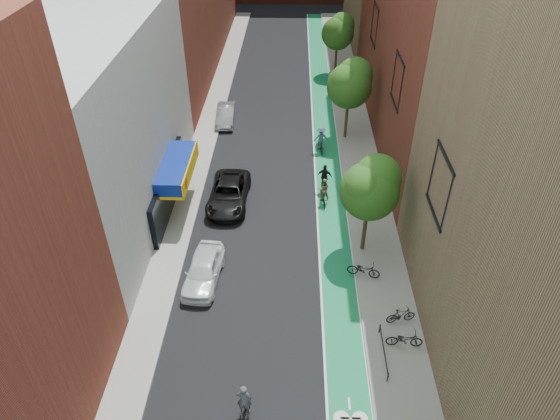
# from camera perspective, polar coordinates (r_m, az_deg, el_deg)

# --- Properties ---
(ground) EXTENTS (160.00, 160.00, 0.00)m
(ground) POSITION_cam_1_polar(r_m,az_deg,el_deg) (23.97, -2.32, -20.41)
(ground) COLOR black
(ground) RESTS_ON ground
(bike_lane) EXTENTS (2.00, 68.00, 0.01)m
(bike_lane) POSITION_cam_1_polar(r_m,az_deg,el_deg) (43.88, 5.10, 9.45)
(bike_lane) COLOR #157649
(bike_lane) RESTS_ON ground
(sidewalk_left) EXTENTS (2.00, 68.00, 0.15)m
(sidewalk_left) POSITION_cam_1_polar(r_m,az_deg,el_deg) (44.37, -8.08, 9.65)
(sidewalk_left) COLOR gray
(sidewalk_left) RESTS_ON ground
(sidewalk_right) EXTENTS (3.00, 68.00, 0.15)m
(sidewalk_right) POSITION_cam_1_polar(r_m,az_deg,el_deg) (44.07, 8.39, 9.43)
(sidewalk_right) COLOR gray
(sidewalk_right) RESTS_ON ground
(building_left_white) EXTENTS (8.00, 20.00, 12.00)m
(building_left_white) POSITION_cam_1_polar(r_m,az_deg,el_deg) (32.77, -20.80, 8.86)
(building_left_white) COLOR silver
(building_left_white) RESTS_ON ground
(tree_near) EXTENTS (3.40, 3.36, 6.42)m
(tree_near) POSITION_cam_1_polar(r_m,az_deg,el_deg) (28.00, 10.35, 2.63)
(tree_near) COLOR #332619
(tree_near) RESTS_ON ground
(tree_mid) EXTENTS (3.55, 3.53, 6.74)m
(tree_mid) POSITION_cam_1_polar(r_m,az_deg,el_deg) (40.17, 8.02, 14.25)
(tree_mid) COLOR #332619
(tree_mid) RESTS_ON ground
(tree_far) EXTENTS (3.30, 3.25, 6.21)m
(tree_far) POSITION_cam_1_polar(r_m,az_deg,el_deg) (53.43, 6.67, 19.68)
(tree_far) COLOR #332619
(tree_far) RESTS_ON ground
(parked_car_white) EXTENTS (2.12, 4.59, 1.52)m
(parked_car_white) POSITION_cam_1_polar(r_m,az_deg,el_deg) (28.35, -8.75, -6.80)
(parked_car_white) COLOR white
(parked_car_white) RESTS_ON ground
(parked_car_black) EXTENTS (2.70, 5.61, 1.54)m
(parked_car_black) POSITION_cam_1_polar(r_m,az_deg,el_deg) (33.94, -5.89, 1.88)
(parked_car_black) COLOR black
(parked_car_black) RESTS_ON ground
(parked_car_silver) EXTENTS (1.65, 4.34, 1.41)m
(parked_car_silver) POSITION_cam_1_polar(r_m,az_deg,el_deg) (44.44, -6.22, 10.77)
(parked_car_silver) COLOR #9A9DA2
(parked_car_silver) RESTS_ON ground
(cyclist_lead) EXTENTS (0.73, 1.71, 2.11)m
(cyclist_lead) POSITION_cam_1_polar(r_m,az_deg,el_deg) (22.84, -4.09, -21.58)
(cyclist_lead) COLOR black
(cyclist_lead) RESTS_ON ground
(cyclist_lane_near) EXTENTS (0.84, 1.81, 1.94)m
(cyclist_lane_near) POSITION_cam_1_polar(r_m,az_deg,el_deg) (33.83, 4.99, 1.87)
(cyclist_lane_near) COLOR black
(cyclist_lane_near) RESTS_ON ground
(cyclist_lane_mid) EXTENTS (1.13, 1.72, 2.15)m
(cyclist_lane_mid) POSITION_cam_1_polar(r_m,az_deg,el_deg) (34.96, 5.10, 3.25)
(cyclist_lane_mid) COLOR black
(cyclist_lane_mid) RESTS_ON ground
(cyclist_lane_far) EXTENTS (1.26, 1.68, 2.13)m
(cyclist_lane_far) POSITION_cam_1_polar(r_m,az_deg,el_deg) (39.67, 4.67, 7.90)
(cyclist_lane_far) COLOR black
(cyclist_lane_far) RESTS_ON ground
(parked_bike_near) EXTENTS (1.81, 0.68, 0.94)m
(parked_bike_near) POSITION_cam_1_polar(r_m,az_deg,el_deg) (25.70, 14.04, -14.13)
(parked_bike_near) COLOR black
(parked_bike_near) RESTS_ON sidewalk_right
(parked_bike_mid) EXTENTS (1.60, 0.74, 0.93)m
(parked_bike_mid) POSITION_cam_1_polar(r_m,az_deg,el_deg) (26.67, 13.65, -11.62)
(parked_bike_mid) COLOR black
(parked_bike_mid) RESTS_ON sidewalk_right
(parked_bike_far) EXTENTS (1.96, 1.08, 0.98)m
(parked_bike_far) POSITION_cam_1_polar(r_m,az_deg,el_deg) (28.63, 9.54, -6.72)
(parked_bike_far) COLOR black
(parked_bike_far) RESTS_ON sidewalk_right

